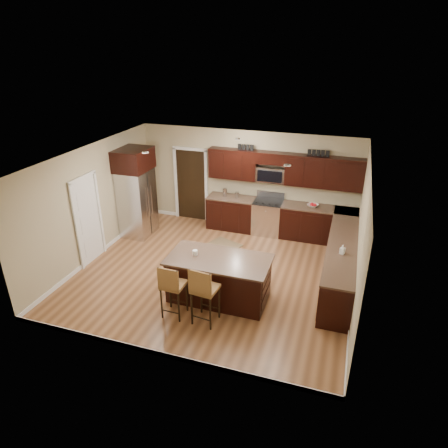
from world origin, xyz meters
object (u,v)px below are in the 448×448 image
(island, at_px, (219,280))
(stool_left, at_px, (172,286))
(range, at_px, (268,217))
(stool_mid, at_px, (203,290))
(refrigerator, at_px, (136,192))

(island, distance_m, stool_left, 1.09)
(range, xyz_separation_m, stool_left, (-0.91, -4.14, 0.22))
(stool_left, distance_m, stool_mid, 0.63)
(range, distance_m, island, 3.31)
(island, bearing_deg, range, 85.14)
(stool_left, bearing_deg, island, 54.68)
(range, distance_m, stool_left, 4.25)
(refrigerator, bearing_deg, stool_mid, -45.02)
(island, bearing_deg, stool_left, -126.96)
(range, xyz_separation_m, refrigerator, (-3.30, -1.12, 0.73))
(stool_left, distance_m, refrigerator, 3.89)
(refrigerator, bearing_deg, range, 18.77)
(island, xyz_separation_m, stool_mid, (-0.00, -0.85, 0.31))
(stool_mid, bearing_deg, refrigerator, 141.02)
(range, distance_m, stool_mid, 4.17)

